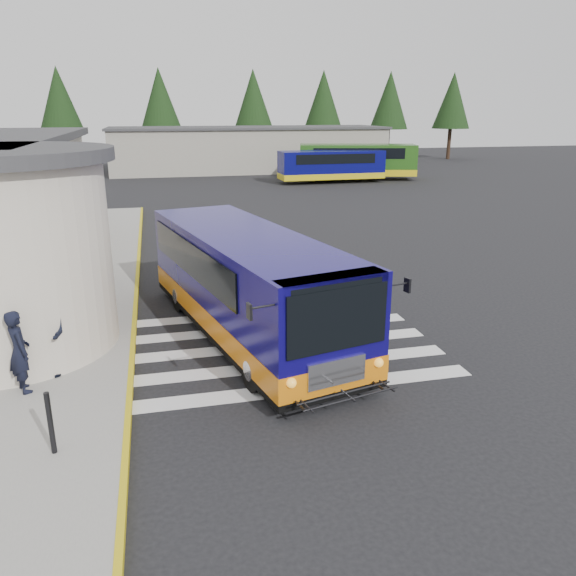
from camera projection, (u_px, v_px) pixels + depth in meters
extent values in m
plane|color=black|center=(287.00, 333.00, 15.23)|extent=(140.00, 140.00, 0.00)
cube|color=gold|center=(136.00, 295.00, 18.02)|extent=(0.12, 34.00, 0.16)
cube|color=black|center=(56.00, 257.00, 18.05)|extent=(0.08, 1.20, 2.20)
cube|color=#38383A|center=(67.00, 216.00, 17.77)|extent=(1.20, 1.80, 0.12)
cube|color=silver|center=(299.00, 389.00, 12.15)|extent=(8.00, 0.55, 0.01)
cube|color=silver|center=(286.00, 365.00, 13.26)|extent=(8.00, 0.55, 0.01)
cube|color=silver|center=(276.00, 346.00, 14.37)|extent=(8.00, 0.55, 0.01)
cube|color=silver|center=(266.00, 329.00, 15.49)|extent=(8.00, 0.55, 0.01)
cube|color=silver|center=(258.00, 314.00, 16.60)|extent=(8.00, 0.55, 0.01)
cube|color=gray|center=(248.00, 150.00, 54.87)|extent=(26.00, 8.00, 4.00)
cube|color=#38383A|center=(248.00, 128.00, 54.24)|extent=(26.40, 8.40, 0.20)
cylinder|color=black|center=(65.00, 150.00, 58.39)|extent=(0.44, 0.44, 3.60)
cone|color=black|center=(59.00, 99.00, 56.87)|extent=(4.40, 4.40, 6.40)
cylinder|color=black|center=(163.00, 148.00, 60.59)|extent=(0.44, 0.44, 3.60)
cone|color=black|center=(160.00, 99.00, 59.07)|extent=(4.40, 4.40, 6.40)
cylinder|color=black|center=(254.00, 147.00, 62.79)|extent=(0.44, 0.44, 3.60)
cone|color=black|center=(253.00, 100.00, 61.27)|extent=(4.40, 4.40, 6.40)
cylinder|color=black|center=(323.00, 146.00, 64.55)|extent=(0.44, 0.44, 3.60)
cone|color=black|center=(323.00, 100.00, 63.03)|extent=(4.40, 4.40, 6.40)
cylinder|color=black|center=(387.00, 145.00, 66.31)|extent=(0.44, 0.44, 3.60)
cone|color=black|center=(390.00, 100.00, 64.80)|extent=(4.40, 4.40, 6.40)
cylinder|color=black|center=(449.00, 144.00, 68.08)|extent=(0.44, 0.44, 3.60)
cone|color=black|center=(453.00, 100.00, 66.56)|extent=(4.40, 4.40, 6.40)
cube|color=#0E0757|center=(247.00, 278.00, 14.67)|extent=(4.49, 9.34, 2.35)
cube|color=orange|center=(248.00, 310.00, 14.94)|extent=(4.53, 9.38, 0.56)
cube|color=black|center=(248.00, 322.00, 15.04)|extent=(4.52, 9.37, 0.22)
cube|color=black|center=(338.00, 320.00, 10.70)|extent=(2.16, 0.56, 1.25)
cube|color=silver|center=(337.00, 372.00, 11.02)|extent=(1.28, 0.36, 0.55)
cube|color=black|center=(190.00, 259.00, 14.66)|extent=(1.55, 6.44, 0.90)
cube|color=black|center=(278.00, 249.00, 15.75)|extent=(1.55, 6.44, 0.90)
cylinder|color=black|center=(255.00, 370.00, 11.97)|extent=(0.51, 1.00, 0.96)
cylinder|color=black|center=(343.00, 351.00, 12.91)|extent=(0.51, 1.00, 0.96)
cylinder|color=black|center=(180.00, 295.00, 16.75)|extent=(0.51, 1.00, 0.96)
cylinder|color=black|center=(248.00, 286.00, 17.69)|extent=(0.51, 1.00, 0.96)
cube|color=black|center=(249.00, 311.00, 9.97)|extent=(0.09, 0.19, 0.30)
cube|color=black|center=(407.00, 285.00, 11.47)|extent=(0.09, 0.19, 0.30)
imported|color=black|center=(19.00, 351.00, 11.52)|extent=(0.67, 0.77, 1.78)
imported|color=black|center=(48.00, 335.00, 12.22)|extent=(1.09, 1.16, 1.89)
cylinder|color=black|center=(50.00, 423.00, 9.48)|extent=(0.09, 0.09, 1.14)
cube|color=#070752|center=(331.00, 164.00, 46.07)|extent=(8.64, 2.59, 2.19)
cube|color=gold|center=(331.00, 175.00, 46.34)|extent=(8.67, 2.62, 0.48)
cube|color=black|center=(331.00, 158.00, 45.92)|extent=(6.73, 2.59, 0.76)
cube|color=#225015|center=(357.00, 159.00, 48.11)|extent=(10.18, 5.08, 2.51)
cube|color=gold|center=(357.00, 171.00, 48.42)|extent=(10.22, 5.12, 0.55)
cube|color=black|center=(358.00, 152.00, 47.93)|extent=(8.08, 4.59, 0.87)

